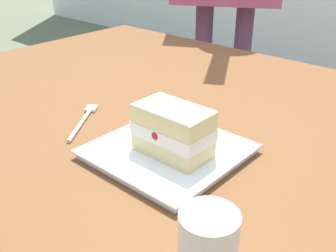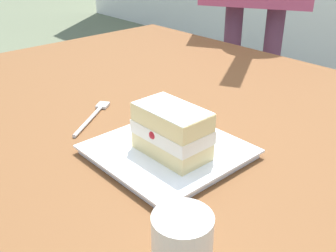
% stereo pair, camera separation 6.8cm
% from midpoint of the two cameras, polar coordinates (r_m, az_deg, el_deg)
% --- Properties ---
extents(patio_table, '(1.36, 1.05, 0.74)m').
position_cam_midpoint_polar(patio_table, '(0.96, 2.17, -1.78)').
color(patio_table, brown).
rests_on(patio_table, ground).
extents(dessert_plate, '(0.24, 0.24, 0.02)m').
position_cam_midpoint_polar(dessert_plate, '(0.70, 2.77, -3.80)').
color(dessert_plate, white).
rests_on(dessert_plate, patio_table).
extents(cake_slice, '(0.13, 0.08, 0.09)m').
position_cam_midpoint_polar(cake_slice, '(0.66, 3.48, -0.81)').
color(cake_slice, '#EAD18C').
rests_on(cake_slice, dessert_plate).
extents(dessert_fork, '(0.11, 0.15, 0.01)m').
position_cam_midpoint_polar(dessert_fork, '(0.85, -8.61, 1.46)').
color(dessert_fork, silver).
rests_on(dessert_fork, patio_table).
extents(coffee_cup, '(0.07, 0.07, 0.08)m').
position_cam_midpoint_polar(coffee_cup, '(0.47, 6.41, -16.93)').
color(coffee_cup, silver).
rests_on(coffee_cup, patio_table).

